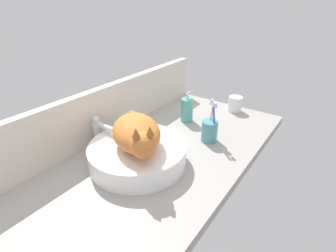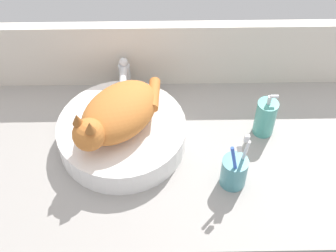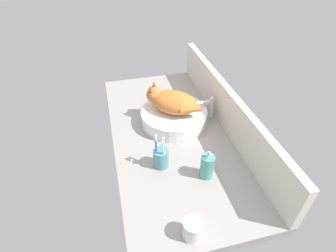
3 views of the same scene
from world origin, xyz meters
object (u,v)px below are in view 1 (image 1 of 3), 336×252
object	(u,v)px
soap_dispenser	(187,110)
water_glass	(235,105)
sink_basin	(138,154)
cat	(137,133)
toothbrush_cup	(210,130)
faucet	(99,131)

from	to	relation	value
soap_dispenser	water_glass	size ratio (longest dim) A/B	1.85
soap_dispenser	sink_basin	bearing A→B (deg)	-174.81
water_glass	cat	bearing A→B (deg)	171.53
sink_basin	soap_dispenser	xyz separation A→B (cm)	(41.70, 3.79, 2.14)
cat	water_glass	world-z (taller)	cat
cat	toothbrush_cup	bearing A→B (deg)	-23.04
cat	water_glass	size ratio (longest dim) A/B	3.68
soap_dispenser	toothbrush_cup	distance (cm)	21.38
soap_dispenser	water_glass	xyz separation A→B (cm)	(25.53, -15.04, -2.46)
faucet	water_glass	bearing A→B (deg)	-25.38
cat	soap_dispenser	bearing A→B (deg)	6.60
toothbrush_cup	water_glass	world-z (taller)	toothbrush_cup
sink_basin	faucet	world-z (taller)	faucet
sink_basin	soap_dispenser	world-z (taller)	soap_dispenser
faucet	toothbrush_cup	world-z (taller)	toothbrush_cup
faucet	toothbrush_cup	xyz separation A→B (cm)	(30.72, -35.17, -2.29)
sink_basin	toothbrush_cup	bearing A→B (deg)	-25.30
soap_dispenser	toothbrush_cup	size ratio (longest dim) A/B	0.81
cat	faucet	distance (cm)	22.69
toothbrush_cup	sink_basin	bearing A→B (deg)	154.70
cat	faucet	bearing A→B (deg)	88.01
faucet	water_glass	world-z (taller)	faucet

